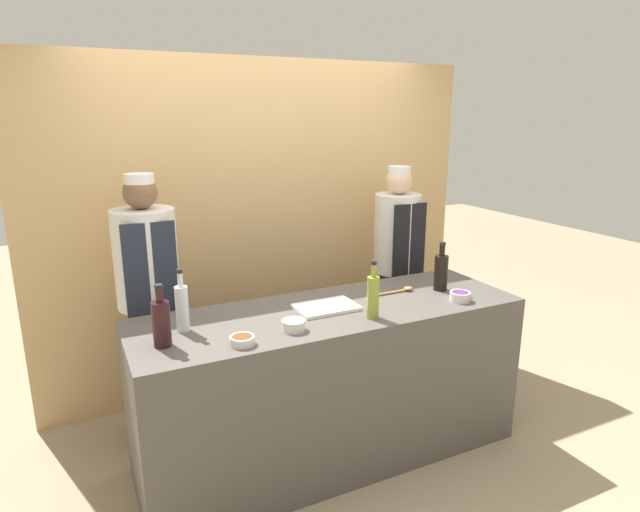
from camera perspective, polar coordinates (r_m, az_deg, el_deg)
ground_plane at (r=3.52m, az=1.11°, el=-20.23°), size 14.00×14.00×0.00m
cabinet_wall at (r=4.00m, az=-6.23°, el=2.98°), size 3.27×0.18×2.40m
counter at (r=3.27m, az=1.15°, el=-13.45°), size 2.26×0.73×0.94m
sauce_bowl_brown at (r=2.64m, az=-8.30°, el=-8.85°), size 0.12×0.12×0.04m
sauce_bowl_purple at (r=3.30m, az=14.71°, el=-4.14°), size 0.12×0.12×0.05m
sauce_bowl_white at (r=2.78m, az=-2.84°, el=-7.32°), size 0.12×0.12×0.05m
cutting_board at (r=3.07m, az=0.67°, el=-5.48°), size 0.35×0.23×0.02m
bottle_wine at (r=2.67m, az=-16.57°, el=-6.78°), size 0.09×0.09×0.31m
bottle_clear at (r=2.82m, az=-14.50°, el=-5.29°), size 0.07×0.07×0.33m
bottle_soy at (r=3.45m, az=12.78°, el=-1.61°), size 0.09×0.09×0.31m
bottle_oil at (r=2.92m, az=5.68°, el=-4.25°), size 0.07×0.07×0.32m
wooden_spoon at (r=3.38m, az=8.53°, el=-3.64°), size 0.27×0.05×0.03m
chef_left at (r=3.45m, az=-17.71°, el=-4.62°), size 0.37×0.37×1.69m
chef_right at (r=4.08m, az=8.09°, el=-1.17°), size 0.34×0.34×1.66m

